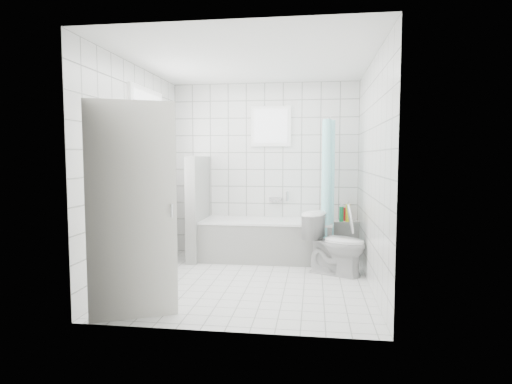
# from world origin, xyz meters

# --- Properties ---
(ground) EXTENTS (3.00, 3.00, 0.00)m
(ground) POSITION_xyz_m (0.00, 0.00, 0.00)
(ground) COLOR white
(ground) RESTS_ON ground
(ceiling) EXTENTS (3.00, 3.00, 0.00)m
(ceiling) POSITION_xyz_m (0.00, 0.00, 2.60)
(ceiling) COLOR white
(ceiling) RESTS_ON ground
(wall_back) EXTENTS (2.80, 0.02, 2.60)m
(wall_back) POSITION_xyz_m (0.00, 1.50, 1.30)
(wall_back) COLOR white
(wall_back) RESTS_ON ground
(wall_front) EXTENTS (2.80, 0.02, 2.60)m
(wall_front) POSITION_xyz_m (0.00, -1.50, 1.30)
(wall_front) COLOR white
(wall_front) RESTS_ON ground
(wall_left) EXTENTS (0.02, 3.00, 2.60)m
(wall_left) POSITION_xyz_m (-1.40, 0.00, 1.30)
(wall_left) COLOR white
(wall_left) RESTS_ON ground
(wall_right) EXTENTS (0.02, 3.00, 2.60)m
(wall_right) POSITION_xyz_m (1.40, 0.00, 1.30)
(wall_right) COLOR white
(wall_right) RESTS_ON ground
(window_left) EXTENTS (0.01, 0.90, 1.40)m
(window_left) POSITION_xyz_m (-1.35, 0.30, 1.60)
(window_left) COLOR white
(window_left) RESTS_ON wall_left
(window_back) EXTENTS (0.50, 0.01, 0.50)m
(window_back) POSITION_xyz_m (0.10, 1.46, 1.95)
(window_back) COLOR white
(window_back) RESTS_ON wall_back
(window_sill) EXTENTS (0.18, 1.02, 0.08)m
(window_sill) POSITION_xyz_m (-1.31, 0.30, 0.86)
(window_sill) COLOR white
(window_sill) RESTS_ON wall_left
(door) EXTENTS (0.74, 0.38, 2.00)m
(door) POSITION_xyz_m (-0.89, -1.31, 1.00)
(door) COLOR silver
(door) RESTS_ON ground
(bathtub) EXTENTS (1.87, 0.77, 0.58)m
(bathtub) POSITION_xyz_m (0.07, 1.12, 0.29)
(bathtub) COLOR white
(bathtub) RESTS_ON ground
(partition_wall) EXTENTS (0.15, 0.85, 1.50)m
(partition_wall) POSITION_xyz_m (-0.93, 1.07, 0.75)
(partition_wall) COLOR white
(partition_wall) RESTS_ON ground
(tiled_ledge) EXTENTS (0.40, 0.24, 0.55)m
(tiled_ledge) POSITION_xyz_m (1.21, 1.38, 0.28)
(tiled_ledge) COLOR white
(tiled_ledge) RESTS_ON ground
(toilet) EXTENTS (0.88, 0.71, 0.78)m
(toilet) POSITION_xyz_m (1.03, 0.48, 0.39)
(toilet) COLOR silver
(toilet) RESTS_ON ground
(curtain_rod) EXTENTS (0.02, 0.80, 0.02)m
(curtain_rod) POSITION_xyz_m (0.95, 1.10, 2.00)
(curtain_rod) COLOR silver
(curtain_rod) RESTS_ON wall_back
(shower_curtain) EXTENTS (0.14, 0.48, 1.78)m
(shower_curtain) POSITION_xyz_m (0.95, 0.97, 1.10)
(shower_curtain) COLOR #53F5F6
(shower_curtain) RESTS_ON curtain_rod
(tub_faucet) EXTENTS (0.18, 0.06, 0.06)m
(tub_faucet) POSITION_xyz_m (0.17, 1.46, 0.85)
(tub_faucet) COLOR silver
(tub_faucet) RESTS_ON wall_back
(sill_bottles) EXTENTS (0.16, 0.79, 0.27)m
(sill_bottles) POSITION_xyz_m (-1.30, 0.18, 1.01)
(sill_bottles) COLOR #C562C2
(sill_bottles) RESTS_ON window_sill
(ledge_bottles) EXTENTS (0.16, 0.17, 0.26)m
(ledge_bottles) POSITION_xyz_m (1.20, 1.35, 0.66)
(ledge_bottles) COLOR yellow
(ledge_bottles) RESTS_ON tiled_ledge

